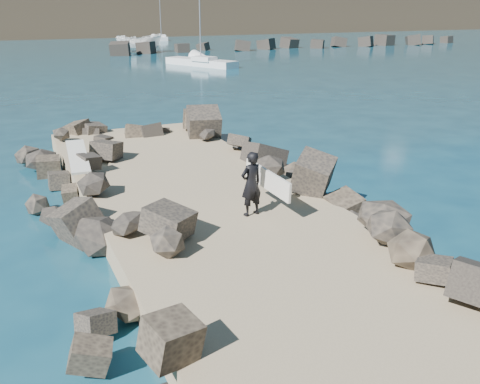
% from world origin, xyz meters
% --- Properties ---
extents(ground, '(800.00, 800.00, 0.00)m').
position_xyz_m(ground, '(0.00, 0.00, 0.00)').
color(ground, '#0F384C').
rests_on(ground, ground).
extents(jetty, '(6.00, 26.00, 0.60)m').
position_xyz_m(jetty, '(0.00, -2.00, 0.30)').
color(jetty, '#8C7759').
rests_on(jetty, ground).
extents(riprap_left, '(2.60, 22.00, 1.00)m').
position_xyz_m(riprap_left, '(-2.90, -1.50, 0.50)').
color(riprap_left, black).
rests_on(riprap_left, ground).
extents(riprap_right, '(2.60, 22.00, 1.00)m').
position_xyz_m(riprap_right, '(2.90, -1.50, 0.50)').
color(riprap_right, black).
rests_on(riprap_right, ground).
extents(breakwater_secondary, '(52.00, 4.00, 1.20)m').
position_xyz_m(breakwater_secondary, '(35.00, 55.00, 0.60)').
color(breakwater_secondary, black).
rests_on(breakwater_secondary, ground).
extents(surfboard_resting, '(0.72, 2.27, 0.07)m').
position_xyz_m(surfboard_resting, '(-2.78, 5.04, 1.04)').
color(surfboard_resting, beige).
rests_on(surfboard_resting, riprap_left).
extents(boat_imported, '(6.19, 4.45, 2.25)m').
position_xyz_m(boat_imported, '(12.51, 57.13, 1.12)').
color(boat_imported, white).
rests_on(boat_imported, ground).
extents(surfer_with_board, '(0.90, 2.03, 1.64)m').
position_xyz_m(surfer_with_board, '(0.67, -0.35, 1.43)').
color(surfer_with_board, black).
rests_on(surfer_with_board, jetty).
extents(sailboat_d, '(1.99, 5.90, 7.11)m').
position_xyz_m(sailboat_d, '(22.15, 79.85, 0.35)').
color(sailboat_d, silver).
rests_on(sailboat_d, ground).
extents(sailboat_c, '(5.11, 8.25, 9.82)m').
position_xyz_m(sailboat_c, '(13.87, 38.56, 0.35)').
color(sailboat_c, silver).
rests_on(sailboat_c, ground).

